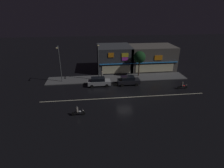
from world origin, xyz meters
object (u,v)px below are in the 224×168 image
streetlamp_west (60,61)px  traffic_cone (140,81)px  pedestrian_on_sidewalk (102,76)px  parked_car_near_kerb (99,81)px  parked_car_trailing (128,80)px  motorcycle_following (78,112)px  streetlamp_mid (98,59)px  motorcycle_lead (182,86)px

streetlamp_west → traffic_cone: (15.64, -1.80, -4.13)m
pedestrian_on_sidewalk → parked_car_near_kerb: pedestrian_on_sidewalk is taller
parked_car_trailing → motorcycle_following: bearing=-132.8°
streetlamp_west → pedestrian_on_sidewalk: size_ratio=3.88×
parked_car_near_kerb → streetlamp_west: bearing=-18.7°
pedestrian_on_sidewalk → traffic_cone: 7.78m
streetlamp_mid → motorcycle_following: 13.52m
pedestrian_on_sidewalk → parked_car_trailing: bearing=153.3°
motorcycle_lead → traffic_cone: size_ratio=3.45×
streetlamp_mid → traffic_cone: (8.15, -1.75, -4.29)m
pedestrian_on_sidewalk → streetlamp_west: bearing=3.3°
streetlamp_west → pedestrian_on_sidewalk: (8.14, 0.15, -3.39)m
parked_car_near_kerb → traffic_cone: 8.33m
parked_car_near_kerb → traffic_cone: (8.28, 0.69, -0.59)m
parked_car_near_kerb → pedestrian_on_sidewalk: bearing=-106.6°
streetlamp_west → traffic_cone: streetlamp_west is taller
streetlamp_west → streetlamp_mid: size_ratio=0.96×
parked_car_trailing → parked_car_near_kerb: bearing=179.0°
streetlamp_mid → parked_car_near_kerb: size_ratio=1.76×
streetlamp_mid → parked_car_near_kerb: (-0.13, -2.44, -3.70)m
streetlamp_west → parked_car_near_kerb: 8.53m
streetlamp_mid → motorcycle_lead: size_ratio=3.98×
parked_car_near_kerb → parked_car_trailing: (5.76, -0.10, 0.00)m
pedestrian_on_sidewalk → parked_car_near_kerb: 2.77m
streetlamp_west → parked_car_near_kerb: (7.35, -2.49, -3.54)m
parked_car_trailing → motorcycle_following: 13.49m
motorcycle_lead → traffic_cone: 8.09m
streetlamp_mid → motorcycle_lead: (15.19, -5.72, -3.93)m
parked_car_near_kerb → parked_car_trailing: size_ratio=1.00×
parked_car_near_kerb → motorcycle_lead: parked_car_near_kerb is taller
motorcycle_following → streetlamp_mid: bearing=-105.6°
motorcycle_lead → streetlamp_mid: bearing=164.3°
pedestrian_on_sidewalk → traffic_cone: (7.49, -1.95, -0.74)m
streetlamp_west → motorcycle_lead: size_ratio=3.82×
streetlamp_mid → parked_car_trailing: 7.20m
parked_car_near_kerb → parked_car_trailing: same height
streetlamp_west → motorcycle_following: (3.95, -12.49, -3.78)m
pedestrian_on_sidewalk → traffic_cone: size_ratio=3.40×
motorcycle_following → streetlamp_west: bearing=-72.2°
streetlamp_west → streetlamp_mid: bearing=-0.4°
motorcycle_lead → motorcycle_following: size_ratio=1.00×
traffic_cone → motorcycle_following: bearing=-137.5°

